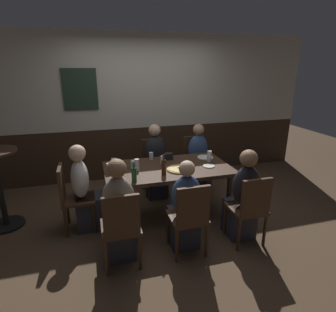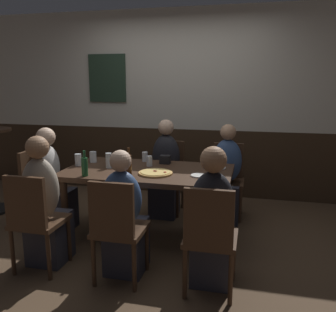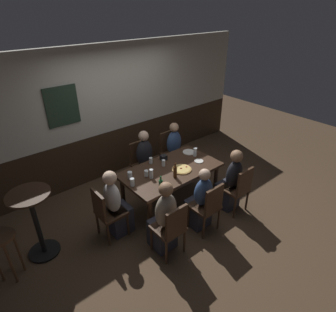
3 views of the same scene
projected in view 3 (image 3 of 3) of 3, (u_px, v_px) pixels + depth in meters
The scene contains 30 objects.
ground_plane at pixel (171, 203), 5.12m from camera, with size 12.00×12.00×0.00m, color #4C3826.
wall_back at pixel (117, 111), 5.60m from camera, with size 6.40×0.13×2.60m.
dining_table at pixel (171, 173), 4.80m from camera, with size 1.68×0.93×0.74m.
chair_head_west at pixel (106, 211), 4.18m from camera, with size 0.40×0.40×0.88m.
chair_right_far at pixel (170, 150), 5.89m from camera, with size 0.40×0.40×0.88m.
chair_left_near at pixel (171, 227), 3.88m from camera, with size 0.40×0.40×0.88m.
chair_mid_far at pixel (141, 161), 5.47m from camera, with size 0.40×0.40×0.88m.
chair_mid_near at pixel (208, 205), 4.29m from camera, with size 0.40×0.40×0.88m.
chair_right_near at pixel (238, 187), 4.71m from camera, with size 0.40×0.40×0.88m.
person_head_west at pixel (116, 207), 4.28m from camera, with size 0.37×0.34×1.14m.
person_right_far at pixel (175, 154), 5.79m from camera, with size 0.34×0.37×1.14m.
person_left_near at pixel (164, 221), 3.99m from camera, with size 0.34×0.37×1.17m.
person_mid_far at pixel (146, 165), 5.37m from camera, with size 0.34×0.37×1.17m.
person_mid_near at pixel (200, 203), 4.43m from camera, with size 0.34×0.37×1.09m.
person_right_near at pixel (231, 184), 4.82m from camera, with size 0.34×0.37×1.15m.
pizza at pixel (182, 169), 4.73m from camera, with size 0.33×0.33×0.03m.
beer_glass_half at pixel (164, 163), 4.83m from camera, with size 0.06×0.06×0.11m.
pint_glass_stout at pixel (130, 176), 4.48m from camera, with size 0.08×0.08×0.12m.
tumbler_water at pixel (151, 161), 4.91m from camera, with size 0.06×0.06×0.11m.
beer_glass_tall at pixel (146, 173), 4.54m from camera, with size 0.06×0.06×0.11m.
tumbler_short at pixel (132, 182), 4.31m from camera, with size 0.07×0.07×0.13m.
highball_clear at pixel (195, 153), 5.13m from camera, with size 0.06×0.06×0.16m.
pint_glass_pale at pixel (151, 174), 4.49m from camera, with size 0.06×0.06×0.16m.
beer_bottle_green at pixel (161, 185), 4.18m from camera, with size 0.06×0.06×0.24m.
beer_bottle_brown at pixel (175, 172), 4.48m from camera, with size 0.06×0.06×0.27m.
plate_white_large at pixel (189, 152), 5.28m from camera, with size 0.23×0.23×0.01m, color white.
plate_white_small at pixel (199, 161), 4.98m from camera, with size 0.16×0.16×0.01m, color white.
condiment_caddy at pixel (164, 158), 5.01m from camera, with size 0.11×0.09×0.09m, color black.
side_bar_table at pixel (35, 220), 3.84m from camera, with size 0.56×0.56×1.05m.
bar_stool at pixel (3, 245), 3.51m from camera, with size 0.34×0.34×0.72m.
Camera 3 is at (-2.65, -3.09, 3.23)m, focal length 30.12 mm.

